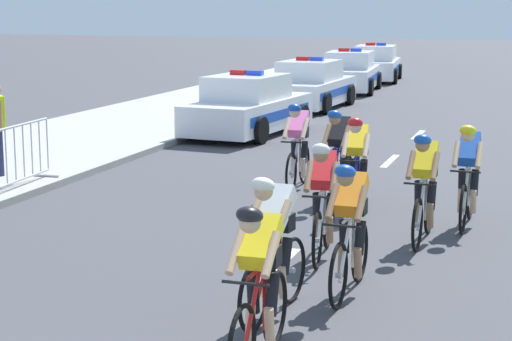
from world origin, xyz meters
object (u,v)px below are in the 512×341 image
object	(u,v)px
cyclist_seventh	(468,174)
police_car_third	(350,73)
cyclist_lead	(259,281)
cyclist_fourth	(323,198)
cyclist_ninth	(298,144)
police_car_nearest	(248,107)
cyclist_sixth	(357,163)
cyclist_eighth	(338,153)
cyclist_second	(273,244)
police_car_furthest	(376,65)
police_car_second	(310,86)
crowd_barrier_rear	(15,158)
cyclist_fifth	(424,186)
cyclist_third	(350,226)

from	to	relation	value
cyclist_seventh	police_car_third	size ratio (longest dim) A/B	0.38
cyclist_lead	cyclist_fourth	xyz separation A→B (m)	(-0.31, 3.58, 0.00)
cyclist_ninth	police_car_nearest	xyz separation A→B (m)	(-2.97, 6.11, -0.11)
cyclist_fourth	cyclist_sixth	bearing A→B (deg)	92.63
cyclist_eighth	cyclist_second	bearing A→B (deg)	-83.50
cyclist_lead	cyclist_sixth	distance (m)	6.24
cyclist_eighth	cyclist_sixth	bearing A→B (deg)	-59.81
police_car_furthest	police_car_third	bearing A→B (deg)	-90.00
cyclist_lead	cyclist_ninth	size ratio (longest dim) A/B	1.00
cyclist_eighth	police_car_second	distance (m)	13.40
police_car_second	crowd_barrier_rear	bearing A→B (deg)	-95.73
cyclist_lead	police_car_third	distance (m)	26.03
cyclist_fifth	cyclist_lead	bearing A→B (deg)	-99.48
cyclist_third	police_car_third	xyz separation A→B (m)	(-5.10, 23.36, -0.11)
cyclist_sixth	cyclist_fifth	bearing A→B (deg)	-49.84
crowd_barrier_rear	cyclist_eighth	bearing A→B (deg)	13.79
cyclist_lead	cyclist_fifth	bearing A→B (deg)	80.52
cyclist_third	cyclist_fourth	distance (m)	1.49
police_car_third	police_car_furthest	bearing A→B (deg)	90.00
cyclist_seventh	cyclist_ninth	distance (m)	3.61
cyclist_second	cyclist_seventh	distance (m)	4.84
cyclist_fourth	police_car_second	size ratio (longest dim) A/B	0.38
cyclist_lead	police_car_third	world-z (taller)	police_car_third
police_car_nearest	police_car_second	size ratio (longest dim) A/B	1.02
cyclist_seventh	police_car_second	xyz separation A→B (m)	(-6.04, 14.02, -0.11)
police_car_nearest	police_car_second	xyz separation A→B (m)	(0.00, 6.02, 0.00)
cyclist_lead	cyclist_second	size ratio (longest dim) A/B	1.00
police_car_second	police_car_furthest	world-z (taller)	same
cyclist_lead	police_car_third	size ratio (longest dim) A/B	0.38
cyclist_seventh	cyclist_eighth	world-z (taller)	same
cyclist_third	cyclist_seventh	world-z (taller)	same
cyclist_seventh	police_car_nearest	xyz separation A→B (m)	(-6.05, 8.00, -0.11)
cyclist_fourth	cyclist_ninth	distance (m)	4.44
cyclist_sixth	crowd_barrier_rear	distance (m)	5.78
cyclist_seventh	police_car_third	bearing A→B (deg)	107.03
cyclist_fifth	police_car_nearest	bearing A→B (deg)	121.46
cyclist_ninth	police_car_second	bearing A→B (deg)	103.77
cyclist_third	cyclist_eighth	distance (m)	4.98
cyclist_third	cyclist_fifth	size ratio (longest dim) A/B	1.00
cyclist_fifth	crowd_barrier_rear	xyz separation A→B (m)	(-6.98, 0.99, -0.14)
cyclist_second	cyclist_seventh	xyz separation A→B (m)	(1.53, 4.60, 0.00)
cyclist_fourth	police_car_second	bearing A→B (deg)	105.30
cyclist_fourth	police_car_furthest	world-z (taller)	police_car_furthest
police_car_nearest	police_car_furthest	distance (m)	16.73
cyclist_second	cyclist_eighth	distance (m)	5.82
cyclist_fourth	police_car_third	distance (m)	22.46
cyclist_fifth	crowd_barrier_rear	bearing A→B (deg)	171.93
cyclist_second	police_car_second	bearing A→B (deg)	103.64
cyclist_lead	police_car_second	bearing A→B (deg)	103.49
cyclist_third	cyclist_sixth	bearing A→B (deg)	100.82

